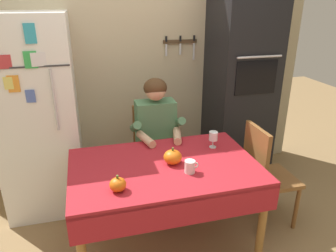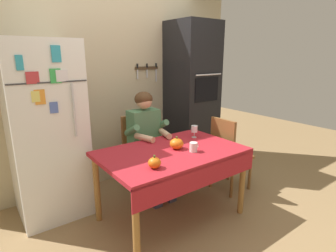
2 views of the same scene
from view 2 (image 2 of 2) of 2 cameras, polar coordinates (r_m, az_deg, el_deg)
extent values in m
plane|color=#93754C|center=(2.94, 1.92, -19.37)|extent=(10.00, 10.00, 0.00)
cube|color=#BCAD89|center=(3.62, -10.81, 9.02)|extent=(3.70, 0.10, 2.60)
cube|color=#4C3823|center=(3.76, -4.56, 12.21)|extent=(0.36, 0.02, 0.04)
cube|color=silver|center=(3.68, -6.48, 10.84)|extent=(0.02, 0.01, 0.12)
cube|color=black|center=(3.67, -6.52, 12.57)|extent=(0.02, 0.01, 0.06)
cube|color=silver|center=(3.76, -4.47, 11.03)|extent=(0.02, 0.01, 0.11)
cube|color=black|center=(3.75, -4.49, 12.66)|extent=(0.02, 0.01, 0.06)
cube|color=silver|center=(3.84, -2.54, 10.69)|extent=(0.02, 0.01, 0.18)
cube|color=black|center=(3.83, -2.55, 12.74)|extent=(0.02, 0.01, 0.06)
cube|color=white|center=(3.01, -24.40, -0.99)|extent=(0.68, 0.68, 1.80)
cylinder|color=silver|center=(2.66, -19.32, 3.10)|extent=(0.02, 0.02, 0.50)
cube|color=#333335|center=(2.59, -23.93, 8.44)|extent=(0.67, 0.01, 0.01)
cube|color=teal|center=(2.59, -22.65, 13.95)|extent=(0.08, 0.02, 0.14)
cube|color=#E5D666|center=(2.57, -26.27, 5.62)|extent=(0.07, 0.01, 0.09)
cube|color=green|center=(2.59, -22.76, 9.77)|extent=(0.09, 0.01, 0.13)
cube|color=silver|center=(2.61, -21.57, 9.90)|extent=(0.11, 0.02, 0.10)
cube|color=#B73338|center=(2.55, -26.80, 9.12)|extent=(0.10, 0.02, 0.10)
cube|color=#4C66B7|center=(2.62, -23.06, 3.60)|extent=(0.07, 0.02, 0.10)
cube|color=orange|center=(2.58, -25.53, 5.57)|extent=(0.08, 0.01, 0.13)
cube|color=teal|center=(2.53, -28.99, 11.66)|extent=(0.06, 0.01, 0.12)
cube|color=black|center=(3.92, 5.01, 5.97)|extent=(0.60, 0.60, 2.10)
cube|color=black|center=(3.68, 8.23, 7.65)|extent=(0.42, 0.01, 0.32)
cylinder|color=silver|center=(3.64, 8.64, 10.73)|extent=(0.45, 0.02, 0.02)
cylinder|color=#9E6B33|center=(2.25, -6.78, -20.70)|extent=(0.06, 0.06, 0.70)
cylinder|color=#9E6B33|center=(2.86, -14.83, -12.81)|extent=(0.06, 0.06, 0.70)
cylinder|color=#9E6B33|center=(2.99, 15.44, -11.54)|extent=(0.06, 0.06, 0.70)
cylinder|color=#9E6B33|center=(3.47, 5.25, -7.23)|extent=(0.06, 0.06, 0.70)
cube|color=#A81E28|center=(2.68, 0.72, -5.54)|extent=(1.40, 0.90, 0.04)
cube|color=#A81E28|center=(2.41, 7.24, -10.70)|extent=(1.40, 0.01, 0.20)
cube|color=brown|center=(3.36, -5.37, -6.53)|extent=(0.40, 0.40, 0.04)
cube|color=brown|center=(3.42, -7.04, -1.59)|extent=(0.36, 0.04, 0.48)
cylinder|color=brown|center=(3.24, -6.29, -11.77)|extent=(0.04, 0.04, 0.41)
cylinder|color=brown|center=(3.51, -9.15, -9.69)|extent=(0.04, 0.04, 0.41)
cylinder|color=brown|center=(3.40, -1.27, -10.30)|extent=(0.04, 0.04, 0.41)
cylinder|color=brown|center=(3.66, -4.38, -8.45)|extent=(0.04, 0.04, 0.41)
cube|color=#38384C|center=(3.19, -3.09, -15.53)|extent=(0.10, 0.22, 0.08)
cube|color=#38384C|center=(3.29, -0.09, -14.50)|extent=(0.10, 0.22, 0.08)
cylinder|color=#38384C|center=(3.14, -3.76, -12.09)|extent=(0.09, 0.09, 0.38)
cylinder|color=#38384C|center=(3.24, -0.74, -11.16)|extent=(0.09, 0.09, 0.38)
cube|color=#38384C|center=(3.16, -5.28, -6.59)|extent=(0.12, 0.40, 0.11)
cube|color=#38384C|center=(3.25, -2.56, -5.92)|extent=(0.12, 0.40, 0.11)
cube|color=#4C7F56|center=(3.21, -5.15, -0.78)|extent=(0.36, 0.20, 0.48)
cylinder|color=#4C7F56|center=(3.05, -7.68, -0.94)|extent=(0.07, 0.26, 0.18)
cylinder|color=#4C7F56|center=(3.25, -1.51, 0.19)|extent=(0.07, 0.26, 0.18)
cylinder|color=#D8A884|center=(2.95, -5.01, -2.51)|extent=(0.13, 0.27, 0.07)
cylinder|color=#D8A884|center=(3.10, -0.60, -1.60)|extent=(0.13, 0.27, 0.07)
sphere|color=#D8A884|center=(3.12, -5.10, 5.34)|extent=(0.19, 0.19, 0.19)
ellipsoid|color=#472D19|center=(3.12, -5.21, 5.73)|extent=(0.21, 0.21, 0.17)
cube|color=brown|center=(3.45, 13.29, -6.24)|extent=(0.40, 0.40, 0.04)
cube|color=brown|center=(3.24, 11.49, -2.72)|extent=(0.04, 0.36, 0.48)
cylinder|color=brown|center=(3.57, 16.97, -9.71)|extent=(0.04, 0.04, 0.41)
cylinder|color=brown|center=(3.32, 13.38, -11.35)|extent=(0.04, 0.04, 0.41)
cylinder|color=brown|center=(3.76, 12.80, -8.13)|extent=(0.04, 0.04, 0.41)
cylinder|color=brown|center=(3.53, 9.12, -9.53)|extent=(0.04, 0.04, 0.41)
cylinder|color=white|center=(2.63, 5.42, -4.47)|extent=(0.08, 0.08, 0.09)
torus|color=white|center=(2.65, 6.10, -4.19)|extent=(0.05, 0.01, 0.05)
cylinder|color=white|center=(3.08, 5.57, -2.37)|extent=(0.06, 0.06, 0.01)
cylinder|color=white|center=(3.07, 5.58, -1.79)|extent=(0.01, 0.01, 0.06)
cylinder|color=white|center=(3.05, 5.61, -0.59)|extent=(0.07, 0.07, 0.07)
ellipsoid|color=orange|center=(2.69, 1.85, -3.78)|extent=(0.14, 0.14, 0.11)
cylinder|color=#4C6023|center=(2.67, 1.86, -2.45)|extent=(0.02, 0.02, 0.02)
ellipsoid|color=orange|center=(2.25, -2.88, -7.81)|extent=(0.11, 0.11, 0.09)
cylinder|color=#4C6023|center=(2.23, -2.90, -6.46)|extent=(0.02, 0.02, 0.02)
camera|label=1|loc=(1.04, 60.04, 21.82)|focal=33.99mm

